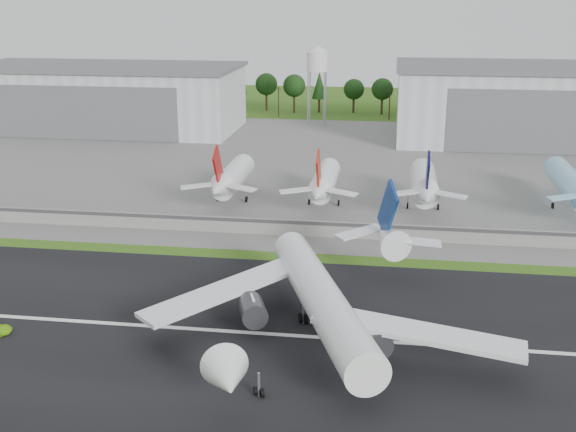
% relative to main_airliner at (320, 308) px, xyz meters
% --- Properties ---
extents(ground, '(600.00, 600.00, 0.00)m').
position_rel_main_airliner_xyz_m(ground, '(-14.34, -9.59, -4.89)').
color(ground, '#325B15').
rests_on(ground, ground).
extents(runway, '(320.00, 60.00, 0.10)m').
position_rel_main_airliner_xyz_m(runway, '(-14.34, 0.41, -4.84)').
color(runway, black).
rests_on(runway, ground).
extents(runway_centerline, '(220.00, 1.00, 0.02)m').
position_rel_main_airliner_xyz_m(runway_centerline, '(-14.34, 0.41, -4.78)').
color(runway_centerline, white).
rests_on(runway_centerline, runway).
extents(apron, '(320.00, 150.00, 0.10)m').
position_rel_main_airliner_xyz_m(apron, '(-14.34, 110.41, -4.84)').
color(apron, slate).
rests_on(apron, ground).
extents(blast_fence, '(240.00, 0.61, 3.50)m').
position_rel_main_airliner_xyz_m(blast_fence, '(-14.34, 45.40, -3.09)').
color(blast_fence, gray).
rests_on(blast_fence, ground).
extents(hangar_west, '(97.00, 44.00, 23.20)m').
position_rel_main_airliner_xyz_m(hangar_west, '(-94.34, 155.33, 6.74)').
color(hangar_west, silver).
rests_on(hangar_west, ground).
extents(hangar_east, '(102.00, 47.00, 25.20)m').
position_rel_main_airliner_xyz_m(hangar_east, '(60.66, 155.33, 7.73)').
color(hangar_east, silver).
rests_on(hangar_east, ground).
extents(water_tower, '(8.40, 8.40, 29.40)m').
position_rel_main_airliner_xyz_m(water_tower, '(-19.34, 175.41, 19.66)').
color(water_tower, '#99999E').
rests_on(water_tower, ground).
extents(utility_poles, '(230.00, 3.00, 12.00)m').
position_rel_main_airliner_xyz_m(utility_poles, '(-14.34, 190.41, -4.89)').
color(utility_poles, black).
rests_on(utility_poles, ground).
extents(treeline, '(320.00, 16.00, 22.00)m').
position_rel_main_airliner_xyz_m(treeline, '(-14.34, 205.41, -4.89)').
color(treeline, black).
rests_on(treeline, ground).
extents(main_airliner, '(53.90, 57.51, 18.17)m').
position_rel_main_airliner_xyz_m(main_airliner, '(0.00, 0.00, 0.00)').
color(main_airliner, white).
rests_on(main_airliner, runway).
extents(parked_jet_red_a, '(7.36, 31.29, 16.64)m').
position_rel_main_airliner_xyz_m(parked_jet_red_a, '(-28.27, 66.97, 1.24)').
color(parked_jet_red_a, white).
rests_on(parked_jet_red_a, ground).
extents(parked_jet_red_b, '(7.36, 31.29, 16.50)m').
position_rel_main_airliner_xyz_m(parked_jet_red_b, '(-6.15, 66.94, 1.11)').
color(parked_jet_red_b, white).
rests_on(parked_jet_red_b, ground).
extents(parked_jet_navy, '(7.36, 31.29, 16.84)m').
position_rel_main_airliner_xyz_m(parked_jet_navy, '(16.88, 66.99, 1.43)').
color(parked_jet_navy, white).
rests_on(parked_jet_navy, ground).
extents(parked_jet_skyblue, '(7.36, 37.29, 16.74)m').
position_rel_main_airliner_xyz_m(parked_jet_skyblue, '(50.31, 71.98, 1.29)').
color(parked_jet_skyblue, '#89CDED').
rests_on(parked_jet_skyblue, ground).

